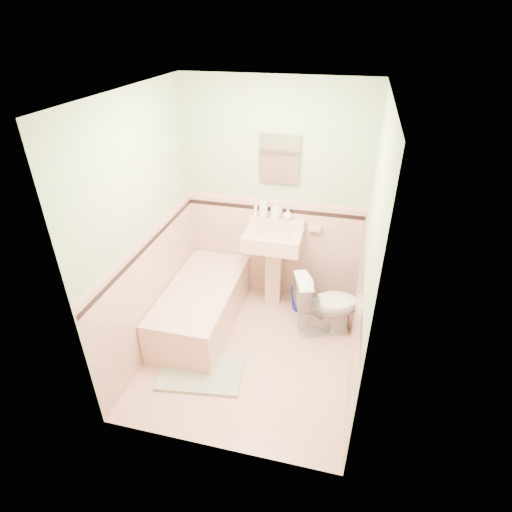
% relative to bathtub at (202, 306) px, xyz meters
% --- Properties ---
extents(floor, '(2.20, 2.20, 0.00)m').
position_rel_bathtub_xyz_m(floor, '(0.63, -0.33, -0.23)').
color(floor, '#E5AC96').
rests_on(floor, ground).
extents(ceiling, '(2.20, 2.20, 0.00)m').
position_rel_bathtub_xyz_m(ceiling, '(0.63, -0.33, 2.27)').
color(ceiling, white).
rests_on(ceiling, ground).
extents(wall_back, '(2.50, 0.00, 2.50)m').
position_rel_bathtub_xyz_m(wall_back, '(0.63, 0.77, 1.02)').
color(wall_back, beige).
rests_on(wall_back, ground).
extents(wall_front, '(2.50, 0.00, 2.50)m').
position_rel_bathtub_xyz_m(wall_front, '(0.63, -1.43, 1.02)').
color(wall_front, beige).
rests_on(wall_front, ground).
extents(wall_left, '(0.00, 2.50, 2.50)m').
position_rel_bathtub_xyz_m(wall_left, '(-0.37, -0.33, 1.02)').
color(wall_left, beige).
rests_on(wall_left, ground).
extents(wall_right, '(0.00, 2.50, 2.50)m').
position_rel_bathtub_xyz_m(wall_right, '(1.63, -0.33, 1.02)').
color(wall_right, beige).
rests_on(wall_right, ground).
extents(wainscot_back, '(2.00, 0.00, 2.00)m').
position_rel_bathtub_xyz_m(wainscot_back, '(0.63, 0.76, 0.38)').
color(wainscot_back, beige).
rests_on(wainscot_back, ground).
extents(wainscot_front, '(2.00, 0.00, 2.00)m').
position_rel_bathtub_xyz_m(wainscot_front, '(0.63, -1.42, 0.38)').
color(wainscot_front, beige).
rests_on(wainscot_front, ground).
extents(wainscot_left, '(0.00, 2.20, 2.20)m').
position_rel_bathtub_xyz_m(wainscot_left, '(-0.36, -0.33, 0.38)').
color(wainscot_left, beige).
rests_on(wainscot_left, ground).
extents(wainscot_right, '(0.00, 2.20, 2.20)m').
position_rel_bathtub_xyz_m(wainscot_right, '(1.62, -0.33, 0.38)').
color(wainscot_right, beige).
rests_on(wainscot_right, ground).
extents(accent_back, '(2.00, 0.00, 2.00)m').
position_rel_bathtub_xyz_m(accent_back, '(0.63, 0.75, 0.90)').
color(accent_back, black).
rests_on(accent_back, ground).
extents(accent_front, '(2.00, 0.00, 2.00)m').
position_rel_bathtub_xyz_m(accent_front, '(0.63, -1.41, 0.90)').
color(accent_front, black).
rests_on(accent_front, ground).
extents(accent_left, '(0.00, 2.20, 2.20)m').
position_rel_bathtub_xyz_m(accent_left, '(-0.35, -0.33, 0.89)').
color(accent_left, black).
rests_on(accent_left, ground).
extents(accent_right, '(0.00, 2.20, 2.20)m').
position_rel_bathtub_xyz_m(accent_right, '(1.61, -0.33, 0.89)').
color(accent_right, black).
rests_on(accent_right, ground).
extents(cap_back, '(2.00, 0.00, 2.00)m').
position_rel_bathtub_xyz_m(cap_back, '(0.63, 0.75, 0.99)').
color(cap_back, '#E5A493').
rests_on(cap_back, ground).
extents(cap_front, '(2.00, 0.00, 2.00)m').
position_rel_bathtub_xyz_m(cap_front, '(0.63, -1.41, 0.99)').
color(cap_front, '#E5A493').
rests_on(cap_front, ground).
extents(cap_left, '(0.00, 2.20, 2.20)m').
position_rel_bathtub_xyz_m(cap_left, '(-0.35, -0.33, 1.00)').
color(cap_left, '#E5A493').
rests_on(cap_left, ground).
extents(cap_right, '(0.00, 2.20, 2.20)m').
position_rel_bathtub_xyz_m(cap_right, '(1.61, -0.33, 1.00)').
color(cap_right, '#E5A493').
rests_on(cap_right, ground).
extents(bathtub, '(0.70, 1.50, 0.45)m').
position_rel_bathtub_xyz_m(bathtub, '(0.00, 0.00, 0.00)').
color(bathtub, '#E0AE99').
rests_on(bathtub, floor).
extents(tub_faucet, '(0.04, 0.12, 0.04)m').
position_rel_bathtub_xyz_m(tub_faucet, '(0.00, 0.72, 0.41)').
color(tub_faucet, silver).
rests_on(tub_faucet, wall_back).
extents(sink, '(0.62, 0.51, 0.97)m').
position_rel_bathtub_xyz_m(sink, '(0.68, 0.53, 0.26)').
color(sink, '#E0AE99').
rests_on(sink, floor).
extents(sink_faucet, '(0.02, 0.02, 0.10)m').
position_rel_bathtub_xyz_m(sink_faucet, '(0.68, 0.67, 0.72)').
color(sink_faucet, silver).
rests_on(sink_faucet, sink).
extents(medicine_cabinet, '(0.37, 0.04, 0.46)m').
position_rel_bathtub_xyz_m(medicine_cabinet, '(0.68, 0.74, 1.47)').
color(medicine_cabinet, white).
rests_on(medicine_cabinet, wall_back).
extents(soap_dish, '(0.13, 0.08, 0.04)m').
position_rel_bathtub_xyz_m(soap_dish, '(1.10, 0.73, 0.72)').
color(soap_dish, '#E0AE99').
rests_on(soap_dish, wall_back).
extents(soap_bottle_left, '(0.13, 0.13, 0.27)m').
position_rel_bathtub_xyz_m(soap_bottle_left, '(0.52, 0.71, 0.94)').
color(soap_bottle_left, '#B2B2B2').
rests_on(soap_bottle_left, sink).
extents(soap_bottle_mid, '(0.12, 0.12, 0.21)m').
position_rel_bathtub_xyz_m(soap_bottle_mid, '(0.67, 0.71, 0.91)').
color(soap_bottle_mid, '#B2B2B2').
rests_on(soap_bottle_mid, sink).
extents(soap_bottle_right, '(0.12, 0.12, 0.13)m').
position_rel_bathtub_xyz_m(soap_bottle_right, '(0.80, 0.71, 0.87)').
color(soap_bottle_right, '#B2B2B2').
rests_on(soap_bottle_right, sink).
extents(tube, '(0.04, 0.04, 0.12)m').
position_rel_bathtub_xyz_m(tube, '(0.43, 0.71, 0.87)').
color(tube, white).
rests_on(tube, sink).
extents(toilet, '(0.76, 0.58, 0.69)m').
position_rel_bathtub_xyz_m(toilet, '(1.32, 0.20, 0.12)').
color(toilet, white).
rests_on(toilet, floor).
extents(bucket, '(0.34, 0.34, 0.27)m').
position_rel_bathtub_xyz_m(bucket, '(1.03, 0.53, -0.09)').
color(bucket, '#050FA6').
rests_on(bucket, floor).
extents(bath_mat, '(0.84, 0.62, 0.03)m').
position_rel_bathtub_xyz_m(bath_mat, '(0.24, -0.72, -0.21)').
color(bath_mat, gray).
rests_on(bath_mat, floor).
extents(shoe, '(0.14, 0.08, 0.05)m').
position_rel_bathtub_xyz_m(shoe, '(0.14, -0.68, -0.17)').
color(shoe, '#BF1E59').
rests_on(shoe, bath_mat).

